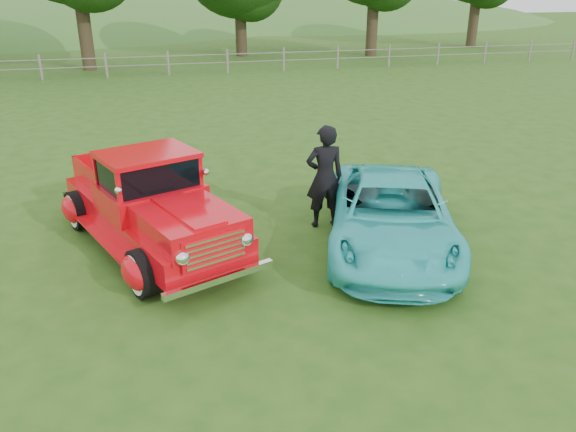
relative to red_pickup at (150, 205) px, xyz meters
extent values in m
plane|color=#264C14|center=(1.51, -1.90, -0.80)|extent=(140.00, 140.00, 0.00)
ellipsoid|color=#335D22|center=(21.51, 60.10, -4.65)|extent=(72.00, 52.00, 14.00)
cube|color=slate|center=(1.51, 20.10, -0.25)|extent=(48.00, 0.04, 0.04)
cube|color=slate|center=(1.51, 20.10, 0.15)|extent=(48.00, 0.04, 0.04)
cylinder|color=black|center=(-2.49, 23.10, 1.62)|extent=(0.70, 0.70, 4.84)
cylinder|color=black|center=(6.51, 27.10, 1.07)|extent=(0.70, 0.70, 3.74)
cylinder|color=black|center=(14.51, 25.10, 1.40)|extent=(0.70, 0.70, 4.40)
cylinder|color=black|center=(23.51, 28.10, 1.29)|extent=(0.70, 0.70, 4.18)
cylinder|color=black|center=(-0.22, -1.71, -0.42)|extent=(0.50, 0.80, 0.76)
cylinder|color=black|center=(1.33, -1.10, -0.42)|extent=(0.50, 0.80, 0.76)
cylinder|color=black|center=(-1.35, 1.17, -0.42)|extent=(0.50, 0.80, 0.76)
cylinder|color=black|center=(0.19, 1.78, -0.42)|extent=(0.50, 0.80, 0.76)
cube|color=red|center=(-0.01, 0.03, -0.22)|extent=(3.14, 4.86, 0.44)
ellipsoid|color=red|center=(-0.28, -1.74, -0.38)|extent=(0.66, 0.85, 0.54)
ellipsoid|color=red|center=(1.39, -1.08, -0.38)|extent=(0.66, 0.85, 0.54)
ellipsoid|color=red|center=(-1.42, 1.15, -0.38)|extent=(0.66, 0.85, 0.54)
ellipsoid|color=red|center=(0.26, 1.81, -0.38)|extent=(0.66, 0.85, 0.54)
cube|color=red|center=(0.55, -1.41, 0.17)|extent=(1.82, 1.98, 0.42)
cube|color=red|center=(0.02, -0.06, 0.19)|extent=(1.98, 1.84, 0.44)
cube|color=black|center=(0.02, -0.06, 0.66)|extent=(1.75, 1.57, 0.50)
cube|color=red|center=(0.02, -0.06, 0.94)|extent=(1.86, 1.69, 0.08)
cube|color=red|center=(-0.51, 1.29, 0.15)|extent=(1.81, 2.25, 0.45)
cube|color=white|center=(0.85, -2.16, 0.05)|extent=(1.03, 0.48, 0.50)
cube|color=white|center=(0.89, -2.25, -0.38)|extent=(1.72, 0.75, 0.10)
cube|color=white|center=(-0.90, 2.29, -0.38)|extent=(1.63, 0.72, 0.10)
imported|color=#31C4C2|center=(4.08, -1.12, -0.16)|extent=(3.59, 5.04, 1.28)
imported|color=black|center=(3.25, 0.12, 0.21)|extent=(0.76, 0.52, 2.00)
camera|label=1|loc=(0.03, -9.44, 3.63)|focal=35.00mm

